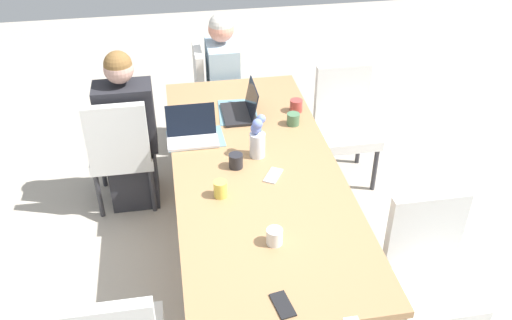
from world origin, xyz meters
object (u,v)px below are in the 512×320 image
object	(u,v)px
coffee_mug_near_right	(220,189)
phone_black	(283,305)
chair_far_right_near	(429,269)
coffee_mug_centre_left	(275,236)
person_head_left_left_mid	(223,92)
flower_vase	(258,138)
coffee_mug_near_left	(293,119)
laptop_near_left_near	(192,133)
phone_silver	(273,175)
coffee_mug_centre_right	(296,106)
chair_far_left_far	(344,119)
chair_near_left_near	(121,148)
chair_head_left_left_mid	(214,92)
coffee_mug_far_left	(236,161)
person_near_left_near	(129,138)
laptop_head_left_left_mid	(243,109)
dining_table	(256,177)

from	to	relation	value
coffee_mug_near_right	phone_black	bearing A→B (deg)	11.99
chair_far_right_near	coffee_mug_centre_left	size ratio (longest dim) A/B	10.58
person_head_left_left_mid	flower_vase	bearing A→B (deg)	2.40
coffee_mug_near_left	laptop_near_left_near	bearing A→B (deg)	-83.67
laptop_near_left_near	coffee_mug_centre_left	world-z (taller)	laptop_near_left_near
person_head_left_left_mid	phone_silver	bearing A→B (deg)	3.99
coffee_mug_centre_left	coffee_mug_centre_right	size ratio (longest dim) A/B	0.98
chair_far_left_far	person_head_left_left_mid	bearing A→B (deg)	-122.81
laptop_near_left_near	coffee_mug_centre_right	size ratio (longest dim) A/B	3.69
coffee_mug_centre_right	chair_near_left_near	bearing A→B (deg)	-96.61
coffee_mug_near_right	phone_silver	size ratio (longest dim) A/B	0.63
chair_head_left_left_mid	person_head_left_left_mid	distance (m)	0.10
coffee_mug_centre_right	phone_black	xyz separation A→B (m)	(1.69, -0.45, -0.04)
phone_silver	coffee_mug_far_left	bearing A→B (deg)	88.19
person_head_left_left_mid	chair_far_left_far	bearing A→B (deg)	57.19
person_near_left_near	coffee_mug_near_right	world-z (taller)	person_near_left_near
chair_near_left_near	person_head_left_left_mid	bearing A→B (deg)	129.92
chair_head_left_left_mid	coffee_mug_centre_right	distance (m)	1.06
coffee_mug_far_left	phone_black	world-z (taller)	coffee_mug_far_left
chair_far_right_near	coffee_mug_centre_right	xyz separation A→B (m)	(-1.35, -0.42, 0.30)
coffee_mug_centre_right	phone_silver	bearing A→B (deg)	-22.65
coffee_mug_near_left	person_head_left_left_mid	bearing A→B (deg)	-160.51
chair_far_left_far	phone_black	bearing A→B (deg)	-24.96
coffee_mug_far_left	phone_black	xyz separation A→B (m)	(1.08, 0.05, -0.04)
chair_head_left_left_mid	chair_far_left_far	xyz separation A→B (m)	(0.62, 0.95, 0.00)
chair_near_left_near	phone_silver	xyz separation A→B (m)	(0.87, 0.93, 0.26)
laptop_head_left_left_mid	coffee_mug_centre_left	bearing A→B (deg)	-1.74
coffee_mug_centre_left	coffee_mug_far_left	world-z (taller)	coffee_mug_far_left
dining_table	coffee_mug_far_left	bearing A→B (deg)	-99.99
chair_far_left_far	coffee_mug_centre_left	bearing A→B (deg)	-29.12
laptop_head_left_left_mid	phone_silver	size ratio (longest dim) A/B	2.13
chair_far_right_near	coffee_mug_near_left	distance (m)	1.31
person_head_left_left_mid	flower_vase	world-z (taller)	person_head_left_left_mid
flower_vase	coffee_mug_far_left	size ratio (longest dim) A/B	3.07
person_head_left_left_mid	laptop_head_left_left_mid	bearing A→B (deg)	3.00
chair_head_left_left_mid	coffee_mug_centre_left	bearing A→B (deg)	2.05
coffee_mug_centre_right	laptop_head_left_left_mid	bearing A→B (deg)	-91.68
chair_near_left_near	chair_head_left_left_mid	bearing A→B (deg)	135.04
phone_silver	flower_vase	bearing A→B (deg)	43.87
flower_vase	person_head_left_left_mid	bearing A→B (deg)	-177.60
phone_black	chair_head_left_left_mid	bearing A→B (deg)	170.46
person_near_left_near	coffee_mug_centre_left	xyz separation A→B (m)	(1.51, 0.76, 0.27)
chair_near_left_near	person_head_left_left_mid	world-z (taller)	person_head_left_left_mid
coffee_mug_centre_left	chair_head_left_left_mid	bearing A→B (deg)	-177.95
laptop_near_left_near	phone_silver	bearing A→B (deg)	41.69
laptop_head_left_left_mid	coffee_mug_centre_right	bearing A→B (deg)	88.32
person_near_left_near	coffee_mug_near_left	size ratio (longest dim) A/B	14.02
person_head_left_left_mid	chair_far_right_near	distance (m)	2.33
chair_head_left_left_mid	laptop_head_left_left_mid	xyz separation A→B (m)	(0.88, 0.12, 0.30)
chair_far_left_far	phone_silver	bearing A→B (deg)	-37.34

